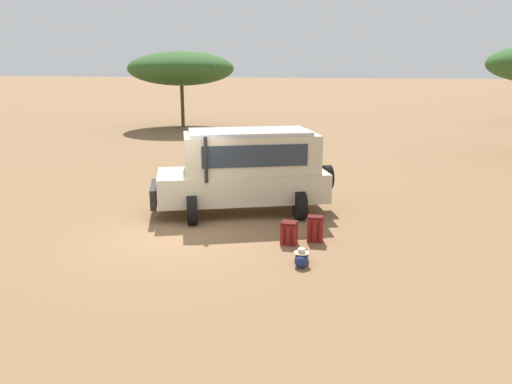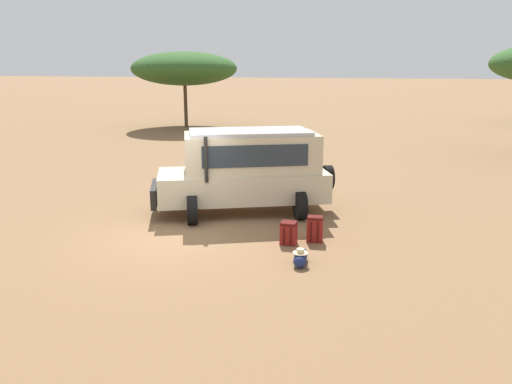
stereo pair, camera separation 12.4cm
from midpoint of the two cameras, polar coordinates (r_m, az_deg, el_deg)
ground_plane at (r=13.12m, az=-8.65°, el=-4.80°), size 320.00×320.00×0.00m
safari_vehicle at (r=14.63m, az=-0.86°, el=2.62°), size 5.40×3.79×2.44m
backpack_beside_front_wheel at (r=12.25m, az=4.05°, el=-4.70°), size 0.39×0.44×0.56m
backpack_cluster_center at (r=12.46m, az=7.03°, el=-4.25°), size 0.41×0.39×0.65m
duffel_bag_low_black_case at (r=11.12m, az=5.44°, el=-7.43°), size 0.34×0.77×0.39m
acacia_tree_far_left at (r=35.63m, az=-8.08°, el=13.79°), size 7.24×7.22×5.16m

